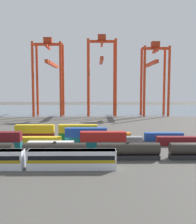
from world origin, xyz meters
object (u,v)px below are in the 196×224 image
object	(u,v)px
gantry_crane_west	(49,69)
gantry_crane_east	(154,71)
freight_tank_row	(91,151)
shipping_container_23	(121,137)
shipping_container_11	(86,141)
gantry_crane_central	(102,68)
shipping_container_19	(35,137)
shipping_container_14	(177,141)
passenger_train	(26,159)

from	to	relation	value
gantry_crane_west	gantry_crane_east	world-z (taller)	gantry_crane_west
freight_tank_row	shipping_container_23	distance (m)	23.16
shipping_container_11	gantry_crane_central	distance (m)	91.62
shipping_container_19	gantry_crane_central	size ratio (longest dim) A/B	0.25
shipping_container_11	shipping_container_19	bearing A→B (deg)	157.98
freight_tank_row	shipping_container_19	xyz separation A→B (m)	(-18.23, 21.32, -0.70)
shipping_container_19	shipping_container_11	bearing A→B (deg)	-22.02
freight_tank_row	shipping_container_14	distance (m)	28.91
shipping_container_14	gantry_crane_central	world-z (taller)	gantry_crane_central
freight_tank_row	gantry_crane_west	world-z (taller)	gantry_crane_west
shipping_container_23	gantry_crane_east	bearing A→B (deg)	70.66
freight_tank_row	shipping_container_11	world-z (taller)	freight_tank_row
gantry_crane_west	passenger_train	bearing A→B (deg)	-82.61
freight_tank_row	shipping_container_14	xyz separation A→B (m)	(24.89, 14.68, -0.70)
shipping_container_19	gantry_crane_east	distance (m)	101.59
shipping_container_11	gantry_crane_central	size ratio (longest dim) A/B	0.25
passenger_train	shipping_container_11	world-z (taller)	passenger_train
shipping_container_23	shipping_container_19	bearing A→B (deg)	180.00
gantry_crane_central	gantry_crane_east	world-z (taller)	gantry_crane_central
gantry_crane_central	shipping_container_19	bearing A→B (deg)	-106.02
freight_tank_row	passenger_train	bearing A→B (deg)	-152.58
freight_tank_row	gantry_crane_west	bearing A→B (deg)	105.09
shipping_container_11	gantry_crane_west	bearing A→B (deg)	106.37
shipping_container_11	gantry_crane_central	xyz separation A→B (m)	(6.65, 86.97, 28.05)
freight_tank_row	gantry_crane_west	distance (m)	109.85
shipping_container_19	gantry_crane_central	xyz separation A→B (m)	(23.06, 80.33, 28.05)
passenger_train	gantry_crane_central	world-z (taller)	gantry_crane_central
shipping_container_11	gantry_crane_central	world-z (taller)	gantry_crane_central
shipping_container_14	gantry_crane_east	world-z (taller)	gantry_crane_east
shipping_container_23	gantry_crane_east	xyz separation A→B (m)	(28.39, 80.89, 26.07)
freight_tank_row	shipping_container_23	bearing A→B (deg)	67.05
shipping_container_23	gantry_crane_central	xyz separation A→B (m)	(-4.20, 80.33, 28.05)
shipping_container_23	gantry_crane_east	world-z (taller)	gantry_crane_east
shipping_container_23	gantry_crane_central	world-z (taller)	gantry_crane_central
shipping_container_19	freight_tank_row	bearing A→B (deg)	-49.46
passenger_train	shipping_container_11	distance (m)	24.64
shipping_container_14	passenger_train	bearing A→B (deg)	-150.54
passenger_train	shipping_container_23	distance (m)	36.20
shipping_container_23	passenger_train	bearing A→B (deg)	-128.50
shipping_container_14	gantry_crane_west	size ratio (longest dim) A/B	0.26
shipping_container_23	gantry_crane_west	size ratio (longest dim) A/B	0.13
passenger_train	freight_tank_row	bearing A→B (deg)	27.42
gantry_crane_west	gantry_crane_east	distance (m)	65.19
gantry_crane_central	gantry_crane_east	distance (m)	32.65
shipping_container_11	shipping_container_14	xyz separation A→B (m)	(26.72, 0.00, 0.00)
freight_tank_row	gantry_crane_east	size ratio (longest dim) A/B	1.48
freight_tank_row	gantry_crane_central	size ratio (longest dim) A/B	1.35
gantry_crane_east	freight_tank_row	bearing A→B (deg)	-110.11
freight_tank_row	gantry_crane_west	size ratio (longest dim) A/B	1.40
shipping_container_14	shipping_container_19	distance (m)	43.64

